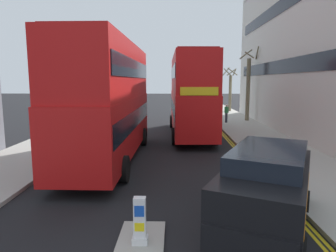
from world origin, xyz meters
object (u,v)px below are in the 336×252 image
double_decker_bus_away (109,98)px  pedestrian_far (226,113)px  double_decker_bus_oncoming (191,92)px  taxi_minivan (266,190)px  keep_left_bollard (140,222)px

double_decker_bus_away → pedestrian_far: size_ratio=6.69×
double_decker_bus_oncoming → taxi_minivan: size_ratio=2.11×
pedestrian_far → keep_left_bollard: bearing=-104.9°
double_decker_bus_away → double_decker_bus_oncoming: size_ratio=1.00×
double_decker_bus_oncoming → pedestrian_far: size_ratio=6.71×
keep_left_bollard → taxi_minivan: size_ratio=0.22×
keep_left_bollard → double_decker_bus_oncoming: 15.09m
keep_left_bollard → taxi_minivan: (3.13, 0.90, 0.46)m
taxi_minivan → pedestrian_far: 19.66m
taxi_minivan → double_decker_bus_oncoming: bearing=94.9°
double_decker_bus_away → taxi_minivan: (5.45, -6.99, -1.96)m
double_decker_bus_oncoming → taxi_minivan: double_decker_bus_oncoming is taller
keep_left_bollard → double_decker_bus_away: size_ratio=0.10×
keep_left_bollard → double_decker_bus_oncoming: (1.93, 14.77, 2.42)m
keep_left_bollard → double_decker_bus_oncoming: size_ratio=0.10×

